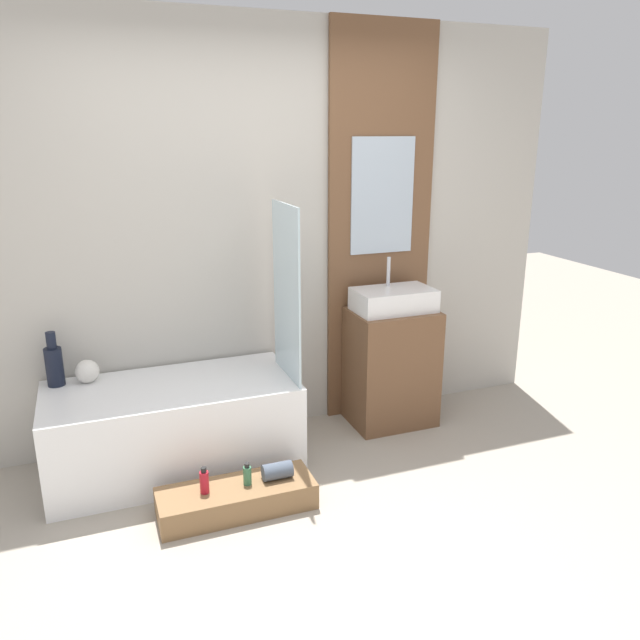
{
  "coord_description": "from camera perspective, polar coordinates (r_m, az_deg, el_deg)",
  "views": [
    {
      "loc": [
        -0.99,
        -2.22,
        1.94
      ],
      "look_at": [
        0.12,
        0.72,
        0.98
      ],
      "focal_mm": 35.0,
      "sensor_mm": 36.0,
      "label": 1
    }
  ],
  "objects": [
    {
      "name": "ground_plane",
      "position": [
        3.11,
        2.84,
        -21.62
      ],
      "size": [
        12.0,
        12.0,
        0.0
      ],
      "primitive_type": "plane",
      "color": "#A39989"
    },
    {
      "name": "wall_tiled_back",
      "position": [
        3.98,
        -6.08,
        7.66
      ],
      "size": [
        4.2,
        0.06,
        2.6
      ],
      "primitive_type": "cube",
      "color": "#B7B2A8",
      "rests_on": "ground_plane"
    },
    {
      "name": "wall_wood_accent",
      "position": [
        4.22,
        5.53,
        8.42
      ],
      "size": [
        0.74,
        0.04,
        2.6
      ],
      "color": "brown",
      "rests_on": "ground_plane"
    },
    {
      "name": "bathtub",
      "position": [
        3.82,
        -13.21,
        -9.47
      ],
      "size": [
        1.42,
        0.67,
        0.53
      ],
      "color": "white",
      "rests_on": "ground_plane"
    },
    {
      "name": "glass_shower_screen",
      "position": [
        3.61,
        -3.08,
        2.54
      ],
      "size": [
        0.01,
        0.47,
        1.02
      ],
      "primitive_type": "cube",
      "color": "silver",
      "rests_on": "bathtub"
    },
    {
      "name": "wooden_step_bench",
      "position": [
        3.46,
        -7.62,
        -15.85
      ],
      "size": [
        0.82,
        0.29,
        0.14
      ],
      "primitive_type": "cube",
      "color": "olive",
      "rests_on": "ground_plane"
    },
    {
      "name": "vanity_cabinet",
      "position": [
        4.26,
        6.52,
        -4.29
      ],
      "size": [
        0.56,
        0.42,
        0.8
      ],
      "primitive_type": "cube",
      "color": "brown",
      "rests_on": "ground_plane"
    },
    {
      "name": "sink",
      "position": [
        4.12,
        6.74,
        1.85
      ],
      "size": [
        0.52,
        0.31,
        0.34
      ],
      "color": "white",
      "rests_on": "vanity_cabinet"
    },
    {
      "name": "vase_tall_dark",
      "position": [
        3.87,
        -23.14,
        -3.7
      ],
      "size": [
        0.1,
        0.1,
        0.32
      ],
      "color": "black",
      "rests_on": "bathtub"
    },
    {
      "name": "vase_round_light",
      "position": [
        3.87,
        -20.5,
        -4.41
      ],
      "size": [
        0.14,
        0.14,
        0.14
      ],
      "primitive_type": "sphere",
      "color": "silver",
      "rests_on": "bathtub"
    },
    {
      "name": "bottle_soap_primary",
      "position": [
        3.36,
        -10.53,
        -14.31
      ],
      "size": [
        0.05,
        0.05,
        0.15
      ],
      "color": "#B21928",
      "rests_on": "wooden_step_bench"
    },
    {
      "name": "bottle_soap_secondary",
      "position": [
        3.4,
        -6.66,
        -13.89
      ],
      "size": [
        0.04,
        0.04,
        0.12
      ],
      "color": "#38704C",
      "rests_on": "wooden_step_bench"
    },
    {
      "name": "towel_roll",
      "position": [
        3.44,
        -3.92,
        -13.59
      ],
      "size": [
        0.16,
        0.09,
        0.09
      ],
      "primitive_type": "cylinder",
      "rotation": [
        0.0,
        1.57,
        0.0
      ],
      "color": "#4C5666",
      "rests_on": "wooden_step_bench"
    }
  ]
}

